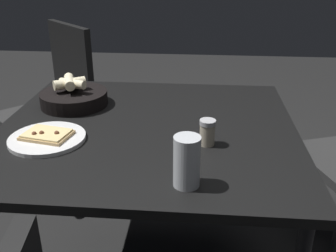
# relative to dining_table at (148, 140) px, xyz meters

# --- Properties ---
(dining_table) EXTENTS (1.07, 1.00, 0.72)m
(dining_table) POSITION_rel_dining_table_xyz_m (0.00, 0.00, 0.00)
(dining_table) COLOR black
(dining_table) RESTS_ON ground
(pizza_plate) EXTENTS (0.25, 0.25, 0.04)m
(pizza_plate) POSITION_rel_dining_table_xyz_m (-0.32, -0.15, 0.07)
(pizza_plate) COLOR white
(pizza_plate) RESTS_ON dining_table
(bread_basket) EXTENTS (0.27, 0.27, 0.12)m
(bread_basket) POSITION_rel_dining_table_xyz_m (-0.33, 0.18, 0.09)
(bread_basket) COLOR black
(bread_basket) RESTS_ON dining_table
(beer_glass) EXTENTS (0.07, 0.07, 0.14)m
(beer_glass) POSITION_rel_dining_table_xyz_m (0.16, -0.38, 0.12)
(beer_glass) COLOR silver
(beer_glass) RESTS_ON dining_table
(pepper_shaker) EXTENTS (0.05, 0.05, 0.09)m
(pepper_shaker) POSITION_rel_dining_table_xyz_m (0.22, -0.13, 0.10)
(pepper_shaker) COLOR #BFB299
(pepper_shaker) RESTS_ON dining_table
(chair_near) EXTENTS (0.62, 0.62, 0.94)m
(chair_near) POSITION_rel_dining_table_xyz_m (-0.62, 0.73, -0.13)
(chair_near) COLOR #2A2A2A
(chair_near) RESTS_ON ground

